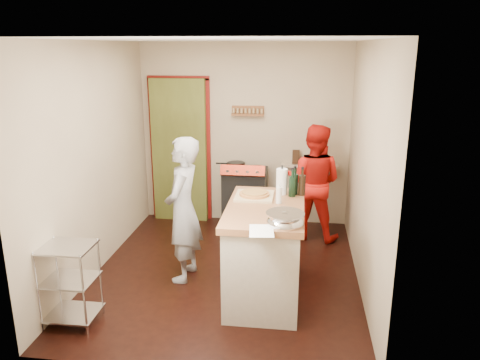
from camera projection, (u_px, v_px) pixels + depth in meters
name	position (u px, v px, depth m)	size (l,w,h in m)	color
floor	(226.00, 272.00, 5.45)	(3.50, 3.50, 0.00)	black
back_wall	(202.00, 145.00, 6.91)	(3.00, 0.44, 2.60)	tan
left_wall	(94.00, 160.00, 5.28)	(0.04, 3.50, 2.60)	tan
right_wall	(366.00, 169.00, 4.90)	(0.04, 3.50, 2.60)	tan
ceiling	(224.00, 39.00, 4.73)	(3.00, 3.50, 0.02)	white
stove	(245.00, 198.00, 6.68)	(0.60, 0.63, 1.00)	black
wire_shelving	(70.00, 281.00, 4.34)	(0.48, 0.40, 0.80)	silver
island	(265.00, 249.00, 4.82)	(0.79, 1.48, 1.30)	beige
person_stripe	(183.00, 210.00, 5.12)	(0.59, 0.39, 1.62)	#B1B1B6
person_red	(314.00, 182.00, 6.25)	(0.76, 0.59, 1.56)	#B8130C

